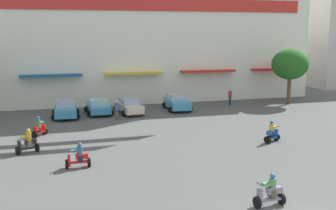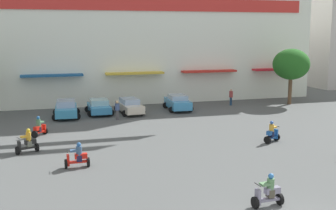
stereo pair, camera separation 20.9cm
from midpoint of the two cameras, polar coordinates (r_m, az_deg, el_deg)
ground_plane at (r=29.25m, az=2.47°, el=-5.36°), size 128.00×128.00×0.00m
colonial_building at (r=51.35m, az=-6.27°, el=12.33°), size 40.90×18.57×22.43m
plaza_tree_1 at (r=46.82m, az=15.68°, el=5.18°), size 3.88×3.60×5.81m
parked_car_0 at (r=39.38m, az=-13.51°, el=-0.52°), size 2.60×4.17×1.58m
parked_car_1 at (r=40.43m, az=-9.32°, el=-0.22°), size 2.45×3.91×1.40m
parked_car_2 at (r=40.47m, az=-5.33°, el=-0.09°), size 2.49×4.61×1.43m
parked_car_3 at (r=41.97m, az=1.05°, el=0.35°), size 2.54×4.21×1.50m
scooter_rider_0 at (r=28.73m, az=-18.23°, el=-4.81°), size 1.48×0.99×1.56m
scooter_rider_2 at (r=25.03m, az=-11.99°, el=-6.77°), size 1.39×0.54×1.45m
scooter_rider_3 at (r=19.80m, az=13.02°, el=-11.18°), size 1.41×0.60×1.50m
scooter_rider_4 at (r=33.00m, az=-16.80°, el=-2.94°), size 1.22×1.45×1.51m
scooter_rider_6 at (r=30.81m, az=13.37°, el=-3.63°), size 1.41×1.11×1.52m
pedestrian_0 at (r=37.52m, az=-6.93°, el=-0.56°), size 0.56×0.56×1.68m
pedestrian_1 at (r=45.14m, az=8.05°, el=1.16°), size 0.52×0.52×1.69m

